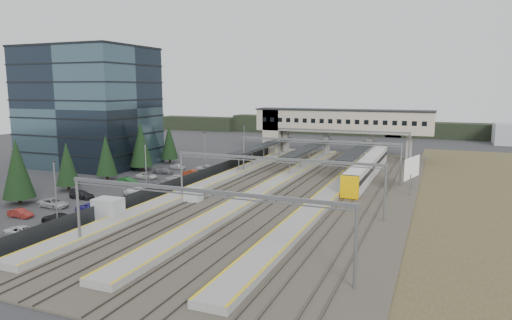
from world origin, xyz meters
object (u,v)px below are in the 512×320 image
at_px(office_building, 89,107).
at_px(train, 368,168).
at_px(relay_cabin_near, 108,209).
at_px(footbridge, 330,123).
at_px(relay_cabin_far, 193,195).
at_px(billboard, 412,169).

relative_size(office_building, train, 0.67).
xyz_separation_m(relay_cabin_near, footbridge, (13.13, 61.53, 6.56)).
distance_m(office_building, train, 57.43).
bearing_deg(train, office_building, -172.37).
xyz_separation_m(relay_cabin_far, billboard, (28.20, 17.74, 2.77)).
height_order(relay_cabin_near, footbridge, footbridge).
height_order(relay_cabin_far, billboard, billboard).
bearing_deg(relay_cabin_near, train, 56.91).
xyz_separation_m(relay_cabin_far, footbridge, (7.92, 49.88, 6.90)).
xyz_separation_m(footbridge, train, (12.30, -22.50, -6.05)).
distance_m(relay_cabin_far, billboard, 33.43).
bearing_deg(office_building, relay_cabin_near, -45.88).
distance_m(office_building, relay_cabin_far, 42.43).
xyz_separation_m(relay_cabin_near, train, (25.43, 39.03, 0.51)).
bearing_deg(relay_cabin_near, relay_cabin_far, 65.90).
height_order(office_building, footbridge, office_building).
height_order(relay_cabin_far, footbridge, footbridge).
relative_size(footbridge, billboard, 6.41).
relative_size(relay_cabin_near, train, 0.09).
relative_size(relay_cabin_far, footbridge, 0.06).
height_order(relay_cabin_near, billboard, billboard).
height_order(office_building, relay_cabin_near, office_building).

